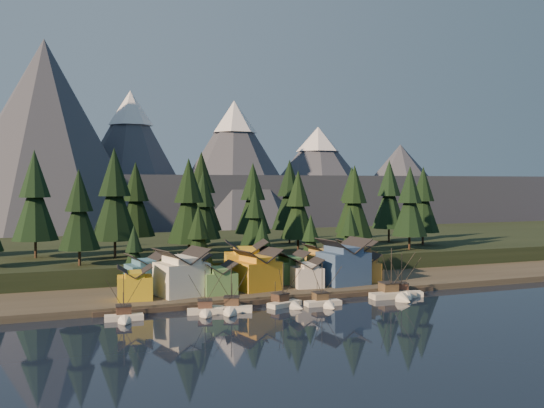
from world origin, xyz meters
name	(u,v)px	position (x,y,z in m)	size (l,w,h in m)	color
ground	(310,316)	(0.00, 0.00, 0.00)	(500.00, 500.00, 0.00)	black
shore_strip	(244,282)	(0.00, 40.00, 0.75)	(400.00, 50.00, 1.50)	#393329
hillside	(196,252)	(0.00, 90.00, 3.00)	(420.00, 100.00, 6.00)	black
dock	(278,299)	(0.00, 16.50, 0.50)	(80.00, 4.00, 1.00)	#483F33
mountain_ridge	(128,183)	(-4.20, 213.59, 26.06)	(560.00, 190.00, 90.00)	#444758
boat_0	(124,311)	(-34.63, 9.45, 2.01)	(7.67, 8.22, 9.90)	silver
boat_1	(205,305)	(-18.74, 9.18, 2.00)	(7.80, 8.33, 9.83)	beige
boat_2	(231,302)	(-13.43, 9.07, 2.08)	(9.27, 9.77, 10.71)	silver
boat_3	(287,298)	(-0.61, 9.92, 2.02)	(8.39, 8.91, 10.15)	beige
boat_4	(325,297)	(7.16, 7.83, 2.00)	(8.11, 8.80, 10.11)	silver
boat_5	(395,288)	(25.64, 9.11, 2.40)	(10.96, 11.84, 12.63)	beige
boat_6	(403,288)	(28.65, 10.36, 2.10)	(9.93, 10.39, 11.04)	white
house_front_0	(135,282)	(-30.57, 22.57, 5.28)	(7.95, 7.60, 7.19)	gold
house_front_1	(181,271)	(-20.20, 23.77, 6.91)	(11.78, 11.47, 10.31)	white
house_front_2	(218,277)	(-12.06, 22.60, 5.23)	(7.31, 7.37, 7.10)	#558849
house_front_3	(257,268)	(-2.24, 24.28, 6.47)	(10.86, 10.52, 9.46)	gold
house_front_4	(307,272)	(10.14, 23.22, 5.06)	(7.32, 7.78, 6.77)	silver
house_front_5	(343,260)	(20.19, 23.73, 7.35)	(11.54, 10.68, 11.13)	#334F79
house_front_6	(364,267)	(26.51, 24.50, 5.23)	(8.17, 7.86, 7.09)	#B8802F
house_back_0	(145,272)	(-26.82, 31.30, 6.04)	(8.90, 8.62, 8.65)	teal
house_back_1	(195,270)	(-15.36, 30.97, 5.77)	(7.75, 7.83, 8.14)	#AD833D
house_back_2	(246,261)	(-2.10, 32.46, 7.11)	(11.88, 11.27, 10.67)	gold
house_back_3	(291,266)	(9.09, 30.21, 5.58)	(8.01, 7.22, 7.77)	#3D723E
house_back_4	(322,260)	(19.53, 34.06, 6.12)	(8.31, 8.00, 8.80)	olive
house_back_5	(357,258)	(29.02, 32.75, 6.54)	(9.47, 9.57, 9.60)	olive
tree_hill_1	(35,199)	(-50.00, 68.00, 22.02)	(12.58, 12.58, 29.30)	#332319
tree_hill_2	(79,213)	(-40.00, 48.00, 19.03)	(10.23, 10.23, 23.83)	#332319
tree_hill_3	(115,198)	(-30.00, 60.00, 22.34)	(12.83, 12.83, 29.88)	#332319
tree_hill_4	(136,202)	(-22.00, 75.00, 20.55)	(11.43, 11.43, 26.62)	#332319
tree_hill_5	(189,204)	(-12.00, 50.00, 20.73)	(11.56, 11.56, 26.94)	#332319
tree_hill_6	(203,208)	(-4.00, 65.00, 19.05)	(10.25, 10.25, 23.88)	#332319
tree_hill_7	(255,219)	(6.00, 48.00, 16.53)	(8.28, 8.28, 19.28)	#332319
tree_hill_8	(253,201)	(14.00, 72.00, 20.59)	(11.46, 11.46, 26.69)	#332319
tree_hill_9	(298,207)	(22.00, 55.00, 19.14)	(10.32, 10.32, 24.03)	#332319
tree_hill_10	(290,197)	(30.00, 80.00, 21.43)	(12.11, 12.11, 28.22)	#332319
tree_hill_11	(354,204)	(38.00, 50.00, 20.01)	(11.00, 11.00, 25.62)	#332319
tree_hill_12	(352,202)	(46.00, 66.00, 20.02)	(11.01, 11.01, 25.65)	#332319
tree_hill_13	(410,204)	(56.00, 48.00, 19.93)	(10.94, 10.94, 25.49)	#332319
tree_hill_14	(389,197)	(64.00, 72.00, 21.44)	(12.12, 12.12, 28.24)	#332319
tree_hill_15	(201,194)	(0.00, 82.00, 22.64)	(13.06, 13.06, 30.43)	#332319
tree_hill_17	(423,202)	(68.00, 58.00, 20.04)	(11.03, 11.03, 25.69)	#332319
tree_shore_0	(134,253)	(-28.00, 40.00, 9.49)	(6.29, 6.29, 14.64)	#332319
tree_shore_1	(199,240)	(-12.00, 40.00, 12.09)	(8.32, 8.32, 19.38)	#332319
tree_shore_2	(262,246)	(5.00, 40.00, 9.90)	(6.60, 6.60, 15.38)	#332319
tree_shore_3	(311,242)	(19.00, 40.00, 10.42)	(7.01, 7.01, 16.33)	#332319
tree_shore_4	(350,236)	(31.00, 40.00, 11.50)	(7.86, 7.86, 18.31)	#332319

